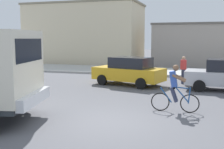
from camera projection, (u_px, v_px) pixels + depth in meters
ground_plane at (108, 122)px, 9.10m from camera, size 120.00×120.00×0.00m
sidewalk_far at (164, 72)px, 22.10m from camera, size 80.00×5.00×0.16m
cyclist at (175, 88)px, 10.23m from camera, size 1.73×0.50×1.72m
car_red_near at (129, 71)px, 16.19m from camera, size 4.30×2.66×1.60m
pedestrian_near_kerb at (183, 69)px, 16.65m from camera, size 0.34×0.22×1.62m
building_corner_left at (85, 34)px, 30.51m from camera, size 12.02×6.20×6.27m
building_mid_block at (199, 45)px, 27.79m from camera, size 8.73×5.26×4.10m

